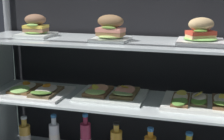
% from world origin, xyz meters
% --- Properties ---
extents(case_frame, '(1.41, 0.43, 0.95)m').
position_xyz_m(case_frame, '(0.00, 0.11, 0.52)').
color(case_frame, gray).
rests_on(case_frame, ground).
extents(riser_lower_tier, '(1.34, 0.36, 0.36)m').
position_xyz_m(riser_lower_tier, '(0.00, 0.00, 0.21)').
color(riser_lower_tier, silver).
rests_on(riser_lower_tier, case_base_deck).
extents(shelf_lower_glass, '(1.36, 0.38, 0.01)m').
position_xyz_m(shelf_lower_glass, '(0.00, 0.00, 0.40)').
color(shelf_lower_glass, silver).
rests_on(shelf_lower_glass, riser_lower_tier).
extents(riser_upper_tier, '(1.34, 0.36, 0.28)m').
position_xyz_m(riser_upper_tier, '(0.00, 0.00, 0.54)').
color(riser_upper_tier, silver).
rests_on(riser_upper_tier, shelf_lower_glass).
extents(shelf_upper_glass, '(1.36, 0.38, 0.01)m').
position_xyz_m(shelf_upper_glass, '(0.00, 0.00, 0.69)').
color(shelf_upper_glass, silver).
rests_on(shelf_upper_glass, riser_upper_tier).
extents(plated_roll_sandwich_near_right_corner, '(0.17, 0.17, 0.11)m').
position_xyz_m(plated_roll_sandwich_near_right_corner, '(-0.41, 0.02, 0.74)').
color(plated_roll_sandwich_near_right_corner, white).
rests_on(plated_roll_sandwich_near_right_corner, shelf_upper_glass).
extents(plated_roll_sandwich_right_of_center, '(0.17, 0.17, 0.12)m').
position_xyz_m(plated_roll_sandwich_right_of_center, '(-0.00, -0.03, 0.74)').
color(plated_roll_sandwich_right_of_center, white).
rests_on(plated_roll_sandwich_right_of_center, shelf_upper_glass).
extents(plated_roll_sandwich_left_of_center, '(0.20, 0.20, 0.12)m').
position_xyz_m(plated_roll_sandwich_left_of_center, '(0.41, -0.01, 0.73)').
color(plated_roll_sandwich_left_of_center, white).
rests_on(plated_roll_sandwich_left_of_center, shelf_upper_glass).
extents(open_sandwich_tray_right_of_center, '(0.34, 0.26, 0.05)m').
position_xyz_m(open_sandwich_tray_right_of_center, '(-0.40, -0.04, 0.42)').
color(open_sandwich_tray_right_of_center, white).
rests_on(open_sandwich_tray_right_of_center, shelf_lower_glass).
extents(open_sandwich_tray_far_left, '(0.34, 0.26, 0.06)m').
position_xyz_m(open_sandwich_tray_far_left, '(-0.01, 0.03, 0.42)').
color(open_sandwich_tray_far_left, white).
rests_on(open_sandwich_tray_far_left, shelf_lower_glass).
extents(open_sandwich_tray_far_right, '(0.34, 0.26, 0.06)m').
position_xyz_m(open_sandwich_tray_far_right, '(0.42, 0.01, 0.42)').
color(open_sandwich_tray_far_right, white).
rests_on(open_sandwich_tray_far_right, shelf_lower_glass).
extents(juice_bottle_back_center, '(0.06, 0.06, 0.20)m').
position_xyz_m(juice_bottle_back_center, '(-0.52, 0.03, 0.11)').
color(juice_bottle_back_center, gold).
rests_on(juice_bottle_back_center, case_base_deck).
extents(juice_bottle_front_right_end, '(0.06, 0.06, 0.23)m').
position_xyz_m(juice_bottle_front_right_end, '(-0.35, 0.04, 0.13)').
color(juice_bottle_front_right_end, white).
rests_on(juice_bottle_front_right_end, case_base_deck).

